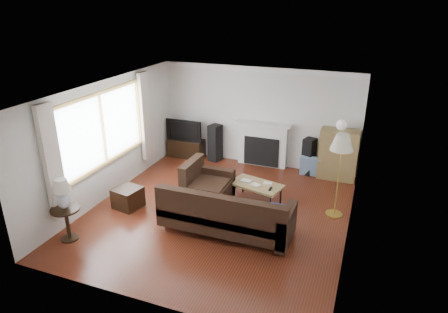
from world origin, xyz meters
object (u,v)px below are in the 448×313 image
at_px(tv_stand, 186,148).
at_px(coffee_table, 256,193).
at_px(bookshelf, 338,155).
at_px(sectional_sofa, 226,211).
at_px(side_table, 68,224).
at_px(floor_lamp, 338,176).

bearing_deg(tv_stand, coffee_table, -35.57).
distance_m(bookshelf, sectional_sofa, 3.53).
height_order(tv_stand, side_table, side_table).
bearing_deg(floor_lamp, side_table, -149.29).
bearing_deg(floor_lamp, bookshelf, 95.26).
height_order(sectional_sofa, side_table, sectional_sofa).
height_order(bookshelf, side_table, bookshelf).
height_order(sectional_sofa, floor_lamp, floor_lamp).
bearing_deg(tv_stand, bookshelf, 0.16).
distance_m(tv_stand, floor_lamp, 4.54).
bearing_deg(side_table, floor_lamp, 30.71).
xyz_separation_m(tv_stand, sectional_sofa, (2.33, -3.11, 0.18)).
bearing_deg(sectional_sofa, floor_lamp, 36.48).
distance_m(tv_stand, side_table, 4.36).
bearing_deg(side_table, sectional_sofa, 26.16).
relative_size(floor_lamp, side_table, 2.70).
distance_m(bookshelf, side_table, 6.05).
xyz_separation_m(sectional_sofa, floor_lamp, (1.80, 1.33, 0.43)).
bearing_deg(tv_stand, floor_lamp, -23.28).
xyz_separation_m(bookshelf, sectional_sofa, (-1.64, -3.12, -0.18)).
height_order(tv_stand, bookshelf, bookshelf).
bearing_deg(bookshelf, coffee_table, -128.85).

